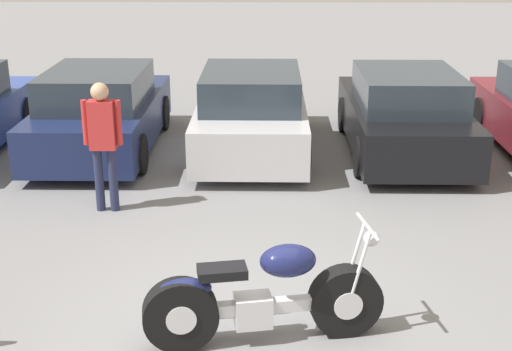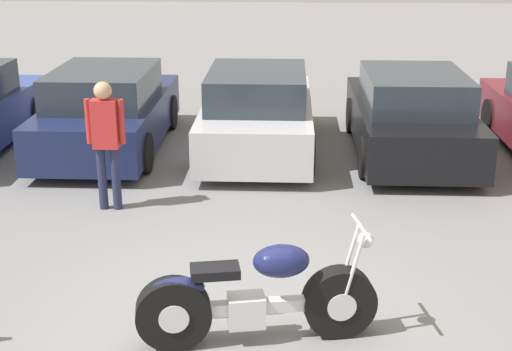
{
  "view_description": "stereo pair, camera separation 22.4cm",
  "coord_description": "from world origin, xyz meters",
  "px_view_note": "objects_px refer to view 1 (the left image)",
  "views": [
    {
      "loc": [
        0.19,
        -5.99,
        3.68
      ],
      "look_at": [
        0.05,
        2.0,
        0.85
      ],
      "focal_mm": 50.0,
      "sensor_mm": 36.0,
      "label": 1
    },
    {
      "loc": [
        0.42,
        -5.98,
        3.68
      ],
      "look_at": [
        0.05,
        2.0,
        0.85
      ],
      "focal_mm": 50.0,
      "sensor_mm": 36.0,
      "label": 2
    }
  ],
  "objects_px": {
    "motorcycle": "(263,298)",
    "parked_car_navy": "(101,112)",
    "parked_car_silver": "(251,113)",
    "person_standing": "(103,136)",
    "parked_car_black": "(404,115)"
  },
  "relations": [
    {
      "from": "parked_car_black",
      "to": "person_standing",
      "type": "xyz_separation_m",
      "value": [
        -4.43,
        -2.64,
        0.39
      ]
    },
    {
      "from": "motorcycle",
      "to": "person_standing",
      "type": "xyz_separation_m",
      "value": [
        -2.13,
        3.18,
        0.61
      ]
    },
    {
      "from": "parked_car_navy",
      "to": "parked_car_black",
      "type": "height_order",
      "value": "same"
    },
    {
      "from": "parked_car_black",
      "to": "parked_car_navy",
      "type": "bearing_deg",
      "value": 179.26
    },
    {
      "from": "parked_car_navy",
      "to": "person_standing",
      "type": "relative_size",
      "value": 2.34
    },
    {
      "from": "parked_car_silver",
      "to": "person_standing",
      "type": "relative_size",
      "value": 2.34
    },
    {
      "from": "parked_car_silver",
      "to": "person_standing",
      "type": "height_order",
      "value": "person_standing"
    },
    {
      "from": "parked_car_silver",
      "to": "person_standing",
      "type": "xyz_separation_m",
      "value": [
        -1.89,
        -2.7,
        0.39
      ]
    },
    {
      "from": "parked_car_navy",
      "to": "person_standing",
      "type": "xyz_separation_m",
      "value": [
        0.66,
        -2.7,
        0.39
      ]
    },
    {
      "from": "motorcycle",
      "to": "parked_car_navy",
      "type": "relative_size",
      "value": 0.54
    },
    {
      "from": "person_standing",
      "to": "parked_car_navy",
      "type": "bearing_deg",
      "value": 103.69
    },
    {
      "from": "parked_car_black",
      "to": "parked_car_silver",
      "type": "bearing_deg",
      "value": 178.55
    },
    {
      "from": "motorcycle",
      "to": "parked_car_navy",
      "type": "distance_m",
      "value": 6.51
    },
    {
      "from": "motorcycle",
      "to": "parked_car_silver",
      "type": "height_order",
      "value": "parked_car_silver"
    },
    {
      "from": "motorcycle",
      "to": "parked_car_silver",
      "type": "bearing_deg",
      "value": 92.37
    }
  ]
}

